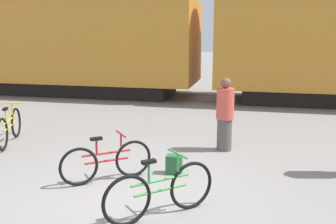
{
  "coord_description": "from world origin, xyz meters",
  "views": [
    {
      "loc": [
        1.85,
        -5.49,
        2.58
      ],
      "look_at": [
        0.31,
        1.3,
        1.1
      ],
      "focal_mm": 42.0,
      "sensor_mm": 36.0,
      "label": 1
    }
  ],
  "objects_px": {
    "bicycle_green": "(161,191)",
    "person_in_red": "(225,115)",
    "freight_train": "(207,27)",
    "bicycle_yellow": "(10,127)",
    "bicycle_maroon": "(107,161)",
    "backpack": "(174,164)"
  },
  "relations": [
    {
      "from": "freight_train",
      "to": "bicycle_green",
      "type": "height_order",
      "value": "freight_train"
    },
    {
      "from": "freight_train",
      "to": "backpack",
      "type": "distance_m",
      "value": 8.42
    },
    {
      "from": "freight_train",
      "to": "person_in_red",
      "type": "height_order",
      "value": "freight_train"
    },
    {
      "from": "bicycle_maroon",
      "to": "person_in_red",
      "type": "distance_m",
      "value": 2.91
    },
    {
      "from": "bicycle_green",
      "to": "bicycle_maroon",
      "type": "xyz_separation_m",
      "value": [
        -1.22,
        1.08,
        -0.02
      ]
    },
    {
      "from": "freight_train",
      "to": "bicycle_maroon",
      "type": "bearing_deg",
      "value": -93.9
    },
    {
      "from": "bicycle_yellow",
      "to": "person_in_red",
      "type": "relative_size",
      "value": 1.1
    },
    {
      "from": "bicycle_green",
      "to": "bicycle_yellow",
      "type": "xyz_separation_m",
      "value": [
        -4.22,
        2.73,
        0.0
      ]
    },
    {
      "from": "bicycle_green",
      "to": "bicycle_yellow",
      "type": "bearing_deg",
      "value": 147.06
    },
    {
      "from": "person_in_red",
      "to": "backpack",
      "type": "xyz_separation_m",
      "value": [
        -0.77,
        -1.61,
        -0.61
      ]
    },
    {
      "from": "bicycle_green",
      "to": "bicycle_yellow",
      "type": "distance_m",
      "value": 5.03
    },
    {
      "from": "freight_train",
      "to": "person_in_red",
      "type": "relative_size",
      "value": 16.12
    },
    {
      "from": "person_in_red",
      "to": "backpack",
      "type": "bearing_deg",
      "value": 162.19
    },
    {
      "from": "bicycle_green",
      "to": "bicycle_maroon",
      "type": "height_order",
      "value": "bicycle_green"
    },
    {
      "from": "bicycle_green",
      "to": "person_in_red",
      "type": "distance_m",
      "value": 3.39
    },
    {
      "from": "bicycle_maroon",
      "to": "bicycle_yellow",
      "type": "relative_size",
      "value": 0.76
    },
    {
      "from": "bicycle_green",
      "to": "person_in_red",
      "type": "height_order",
      "value": "person_in_red"
    },
    {
      "from": "freight_train",
      "to": "bicycle_green",
      "type": "relative_size",
      "value": 19.55
    },
    {
      "from": "bicycle_green",
      "to": "bicycle_yellow",
      "type": "relative_size",
      "value": 0.75
    },
    {
      "from": "bicycle_maroon",
      "to": "person_in_red",
      "type": "relative_size",
      "value": 0.83
    },
    {
      "from": "person_in_red",
      "to": "freight_train",
      "type": "bearing_deg",
      "value": 18.44
    },
    {
      "from": "freight_train",
      "to": "person_in_red",
      "type": "xyz_separation_m",
      "value": [
        1.23,
        -6.43,
        -1.85
      ]
    }
  ]
}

